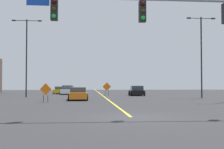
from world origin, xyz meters
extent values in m
plane|color=#2D2D30|center=(0.00, 0.00, 0.00)|extent=(134.54, 134.54, 0.00)
cube|color=yellow|center=(0.00, 37.37, 0.00)|extent=(0.16, 74.75, 0.01)
cube|color=black|center=(0.58, 0.00, 5.28)|extent=(0.34, 0.32, 1.05)
sphere|color=#3A0503|center=(0.58, -0.17, 5.63)|extent=(0.22, 0.22, 0.22)
sphere|color=#3C3106|center=(0.58, -0.17, 5.28)|extent=(0.22, 0.22, 0.22)
sphere|color=green|center=(0.58, -0.17, 4.93)|extent=(0.22, 0.22, 0.22)
cube|color=black|center=(-3.79, 0.00, 5.28)|extent=(0.34, 0.32, 1.05)
sphere|color=#3A0503|center=(-3.79, -0.17, 5.63)|extent=(0.22, 0.22, 0.22)
sphere|color=#3C3106|center=(-3.79, -0.17, 5.28)|extent=(0.22, 0.22, 0.22)
sphere|color=green|center=(-3.79, -0.17, 4.93)|extent=(0.22, 0.22, 0.22)
cube|color=#1447B7|center=(-4.58, 0.00, 5.64)|extent=(1.10, 0.03, 0.32)
cylinder|color=black|center=(-9.79, 22.47, 4.89)|extent=(0.16, 0.16, 9.78)
cylinder|color=black|center=(-10.60, 22.47, 9.63)|extent=(1.62, 0.08, 0.08)
cube|color=#262628|center=(-11.41, 22.47, 9.63)|extent=(0.44, 0.24, 0.14)
cylinder|color=black|center=(-8.98, 22.47, 9.63)|extent=(1.62, 0.08, 0.08)
cube|color=#262628|center=(-8.17, 22.47, 9.63)|extent=(0.44, 0.24, 0.14)
cylinder|color=black|center=(11.18, 18.32, 4.77)|extent=(0.16, 0.16, 9.54)
cylinder|color=black|center=(10.44, 18.32, 9.39)|extent=(1.48, 0.08, 0.08)
cube|color=#262628|center=(9.69, 18.32, 9.39)|extent=(0.44, 0.24, 0.14)
cylinder|color=black|center=(11.92, 18.32, 9.39)|extent=(1.48, 0.08, 0.08)
cube|color=#262628|center=(12.66, 18.32, 9.39)|extent=(0.44, 0.24, 0.14)
cylinder|color=black|center=(10.15, 11.41, 9.47)|extent=(1.23, 0.08, 0.08)
cube|color=#262628|center=(9.53, 11.41, 9.47)|extent=(0.44, 0.24, 0.14)
cube|color=orange|center=(-5.87, 11.88, 1.19)|extent=(1.06, 0.29, 1.08)
cylinder|color=black|center=(-6.08, 11.93, 0.31)|extent=(0.05, 0.05, 0.63)
cylinder|color=black|center=(-5.67, 11.83, 0.31)|extent=(0.05, 0.05, 0.63)
cube|color=orange|center=(0.59, 26.40, 1.26)|extent=(1.22, 0.26, 1.23)
cylinder|color=black|center=(0.36, 26.36, 0.31)|extent=(0.05, 0.05, 0.63)
cylinder|color=black|center=(0.83, 26.44, 0.31)|extent=(0.05, 0.05, 0.63)
cube|color=white|center=(-5.25, 31.92, 0.49)|extent=(2.00, 4.60, 0.66)
cube|color=#333D47|center=(-5.24, 32.15, 1.12)|extent=(1.73, 2.58, 0.60)
cylinder|color=black|center=(-6.22, 30.38, 0.32)|extent=(0.25, 0.65, 0.64)
cylinder|color=black|center=(-4.40, 30.30, 0.32)|extent=(0.25, 0.65, 0.64)
cylinder|color=black|center=(-6.09, 33.54, 0.32)|extent=(0.25, 0.65, 0.64)
cylinder|color=black|center=(-4.28, 33.47, 0.32)|extent=(0.25, 0.65, 0.64)
cube|color=black|center=(4.84, 26.28, 0.46)|extent=(2.01, 4.29, 0.59)
cube|color=#333D47|center=(4.83, 26.07, 1.07)|extent=(1.74, 2.42, 0.64)
cylinder|color=black|center=(5.81, 27.71, 0.32)|extent=(0.25, 0.65, 0.64)
cylinder|color=black|center=(4.02, 27.80, 0.32)|extent=(0.25, 0.65, 0.64)
cylinder|color=black|center=(5.66, 24.77, 0.32)|extent=(0.25, 0.65, 0.64)
cylinder|color=black|center=(3.87, 24.86, 0.32)|extent=(0.25, 0.65, 0.64)
cube|color=gold|center=(-6.61, 35.00, 0.46)|extent=(2.20, 4.61, 0.60)
cube|color=#333D47|center=(-6.60, 35.22, 0.99)|extent=(1.89, 2.63, 0.47)
cylinder|color=black|center=(-7.67, 33.48, 0.32)|extent=(0.26, 0.65, 0.64)
cylinder|color=black|center=(-5.73, 33.37, 0.32)|extent=(0.26, 0.65, 0.64)
cylinder|color=black|center=(-7.49, 36.62, 0.32)|extent=(0.26, 0.65, 0.64)
cylinder|color=black|center=(-5.55, 36.51, 0.32)|extent=(0.26, 0.65, 0.64)
cube|color=orange|center=(-3.15, 15.66, 0.48)|extent=(1.95, 4.45, 0.65)
cube|color=#333D47|center=(-3.16, 15.87, 1.06)|extent=(1.69, 2.62, 0.49)
cylinder|color=black|center=(-3.94, 14.09, 0.32)|extent=(0.25, 0.65, 0.64)
cylinder|color=black|center=(-2.20, 14.17, 0.32)|extent=(0.25, 0.65, 0.64)
cylinder|color=black|center=(-4.09, 17.14, 0.32)|extent=(0.25, 0.65, 0.64)
cylinder|color=black|center=(-2.36, 17.23, 0.32)|extent=(0.25, 0.65, 0.64)
camera|label=1|loc=(-2.17, -14.07, 1.64)|focal=45.84mm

